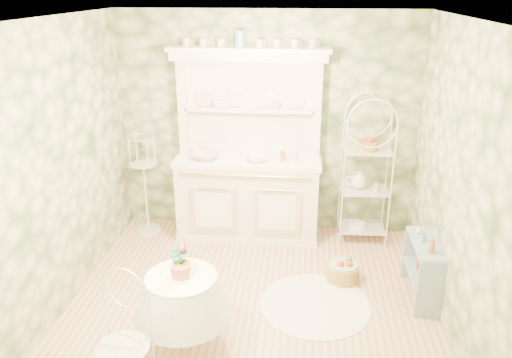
# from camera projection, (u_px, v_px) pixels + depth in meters

# --- Properties ---
(floor) EXTENTS (3.60, 3.60, 0.00)m
(floor) POSITION_uv_depth(u_px,v_px,m) (251.00, 306.00, 4.91)
(floor) COLOR #D8AB88
(floor) RESTS_ON ground
(ceiling) EXTENTS (3.60, 3.60, 0.00)m
(ceiling) POSITION_uv_depth(u_px,v_px,m) (250.00, 19.00, 3.92)
(ceiling) COLOR white
(ceiling) RESTS_ON floor
(wall_left) EXTENTS (3.60, 3.60, 0.00)m
(wall_left) POSITION_uv_depth(u_px,v_px,m) (56.00, 171.00, 4.58)
(wall_left) COLOR beige
(wall_left) RESTS_ON floor
(wall_right) EXTENTS (3.60, 3.60, 0.00)m
(wall_right) POSITION_uv_depth(u_px,v_px,m) (460.00, 186.00, 4.25)
(wall_right) COLOR beige
(wall_right) RESTS_ON floor
(wall_back) EXTENTS (3.60, 3.60, 0.00)m
(wall_back) POSITION_uv_depth(u_px,v_px,m) (267.00, 125.00, 6.08)
(wall_back) COLOR beige
(wall_back) RESTS_ON floor
(wall_front) EXTENTS (3.60, 3.60, 0.00)m
(wall_front) POSITION_uv_depth(u_px,v_px,m) (215.00, 297.00, 2.75)
(wall_front) COLOR beige
(wall_front) RESTS_ON floor
(kitchen_dresser) EXTENTS (1.87, 0.61, 2.29)m
(kitchen_dresser) POSITION_uv_depth(u_px,v_px,m) (248.00, 148.00, 5.92)
(kitchen_dresser) COLOR white
(kitchen_dresser) RESTS_ON floor
(bakers_rack) EXTENTS (0.54, 0.39, 1.69)m
(bakers_rack) POSITION_uv_depth(u_px,v_px,m) (366.00, 174.00, 5.92)
(bakers_rack) COLOR white
(bakers_rack) RESTS_ON floor
(side_shelf) EXTENTS (0.29, 0.73, 0.62)m
(side_shelf) POSITION_uv_depth(u_px,v_px,m) (422.00, 270.00, 4.95)
(side_shelf) COLOR #87A1B2
(side_shelf) RESTS_ON floor
(round_table) EXTENTS (0.80, 0.80, 0.76)m
(round_table) POSITION_uv_depth(u_px,v_px,m) (183.00, 310.00, 4.22)
(round_table) COLOR white
(round_table) RESTS_ON floor
(cafe_chair) EXTENTS (0.56, 0.56, 1.01)m
(cafe_chair) POSITION_uv_depth(u_px,v_px,m) (122.00, 342.00, 3.67)
(cafe_chair) COLOR white
(cafe_chair) RESTS_ON floor
(birdcage_stand) EXTENTS (0.40, 0.40, 1.52)m
(birdcage_stand) POSITION_uv_depth(u_px,v_px,m) (144.00, 176.00, 6.13)
(birdcage_stand) COLOR white
(birdcage_stand) RESTS_ON floor
(floor_basket) EXTENTS (0.45, 0.45, 0.25)m
(floor_basket) POSITION_uv_depth(u_px,v_px,m) (343.00, 270.00, 5.29)
(floor_basket) COLOR #B08442
(floor_basket) RESTS_ON floor
(lace_rug) EXTENTS (1.16, 1.16, 0.01)m
(lace_rug) POSITION_uv_depth(u_px,v_px,m) (315.00, 305.00, 4.92)
(lace_rug) COLOR white
(lace_rug) RESTS_ON floor
(bowl_floral) EXTENTS (0.37, 0.37, 0.08)m
(bowl_floral) POSITION_uv_depth(u_px,v_px,m) (206.00, 158.00, 5.94)
(bowl_floral) COLOR white
(bowl_floral) RESTS_ON kitchen_dresser
(bowl_white) EXTENTS (0.26, 0.26, 0.08)m
(bowl_white) POSITION_uv_depth(u_px,v_px,m) (257.00, 161.00, 5.86)
(bowl_white) COLOR white
(bowl_white) RESTS_ON kitchen_dresser
(cup_left) EXTENTS (0.15, 0.15, 0.10)m
(cup_left) POSITION_uv_depth(u_px,v_px,m) (218.00, 105.00, 5.93)
(cup_left) COLOR white
(cup_left) RESTS_ON kitchen_dresser
(cup_right) EXTENTS (0.10, 0.10, 0.08)m
(cup_right) POSITION_uv_depth(u_px,v_px,m) (277.00, 107.00, 5.86)
(cup_right) COLOR white
(cup_right) RESTS_ON kitchen_dresser
(potted_geranium) EXTENTS (0.15, 0.11, 0.29)m
(potted_geranium) POSITION_uv_depth(u_px,v_px,m) (179.00, 262.00, 4.05)
(potted_geranium) COLOR #3F7238
(potted_geranium) RESTS_ON round_table
(bottle_amber) EXTENTS (0.07, 0.07, 0.17)m
(bottle_amber) POSITION_uv_depth(u_px,v_px,m) (432.00, 246.00, 4.64)
(bottle_amber) COLOR #AC5F41
(bottle_amber) RESTS_ON side_shelf
(bottle_blue) EXTENTS (0.06, 0.06, 0.11)m
(bottle_blue) POSITION_uv_depth(u_px,v_px,m) (423.00, 238.00, 4.85)
(bottle_blue) COLOR #73A2BA
(bottle_blue) RESTS_ON side_shelf
(bottle_glass) EXTENTS (0.09, 0.09, 0.08)m
(bottle_glass) POSITION_uv_depth(u_px,v_px,m) (419.00, 230.00, 5.01)
(bottle_glass) COLOR silver
(bottle_glass) RESTS_ON side_shelf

